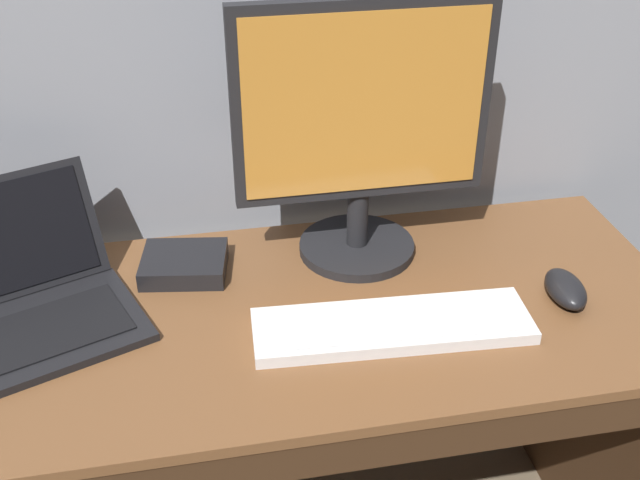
# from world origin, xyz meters

# --- Properties ---
(desk) EXTENTS (1.43, 0.58, 0.73)m
(desk) POSITION_xyz_m (0.00, -0.01, 0.48)
(desk) COLOR brown
(desk) RESTS_ON ground
(laptop_black) EXTENTS (0.43, 0.42, 0.21)m
(laptop_black) POSITION_xyz_m (-0.43, 0.06, 0.78)
(laptop_black) COLOR black
(laptop_black) RESTS_ON desk
(external_monitor) EXTENTS (0.46, 0.22, 0.49)m
(external_monitor) POSITION_xyz_m (0.17, 0.16, 0.99)
(external_monitor) COLOR black
(external_monitor) RESTS_ON desk
(wired_keyboard) EXTENTS (0.47, 0.16, 0.02)m
(wired_keyboard) POSITION_xyz_m (0.18, -0.09, 0.75)
(wired_keyboard) COLOR white
(wired_keyboard) RESTS_ON desk
(computer_mouse) EXTENTS (0.07, 0.12, 0.04)m
(computer_mouse) POSITION_xyz_m (0.50, -0.05, 0.76)
(computer_mouse) COLOR black
(computer_mouse) RESTS_ON desk
(external_drive_box) EXTENTS (0.17, 0.15, 0.04)m
(external_drive_box) POSITION_xyz_m (-0.16, 0.16, 0.75)
(external_drive_box) COLOR black
(external_drive_box) RESTS_ON desk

